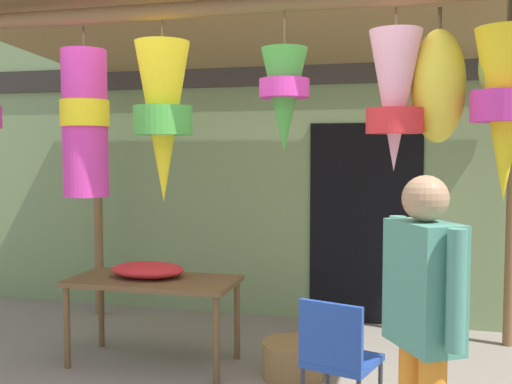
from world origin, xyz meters
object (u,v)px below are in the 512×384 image
Objects in this scene: display_table at (153,288)px; shopper_by_bananas at (423,315)px; folding_chair at (337,354)px; flower_heap_on_table at (149,270)px; wicker_basket_by_table at (293,360)px.

shopper_by_bananas reaches higher than display_table.
folding_chair is at bearing -28.39° from display_table.
flower_heap_on_table is at bearing 144.16° from shopper_by_bananas.
folding_chair reaches higher than flower_heap_on_table.
shopper_by_bananas reaches higher than folding_chair.
folding_chair is at bearing -28.61° from flower_heap_on_table.
display_table is 1.25m from wicker_basket_by_table.
display_table is 2.20× the size of flower_heap_on_table.
flower_heap_on_table is 1.89m from folding_chair.
flower_heap_on_table reaches higher than wicker_basket_by_table.
flower_heap_on_table is 2.62m from shopper_by_bananas.
shopper_by_bananas is at bearing -35.84° from flower_heap_on_table.
shopper_by_bananas is (2.06, -1.49, 0.33)m from display_table.
flower_heap_on_table is 1.36m from wicker_basket_by_table.
wicker_basket_by_table is 0.29× the size of shopper_by_bananas.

